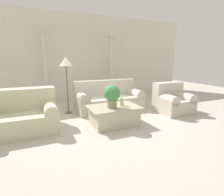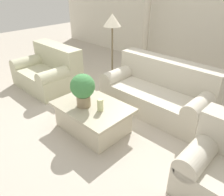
{
  "view_description": "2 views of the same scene",
  "coord_description": "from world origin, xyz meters",
  "px_view_note": "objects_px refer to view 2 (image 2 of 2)",
  "views": [
    {
      "loc": [
        -1.44,
        -3.87,
        1.47
      ],
      "look_at": [
        0.16,
        -0.2,
        0.59
      ],
      "focal_mm": 28.0,
      "sensor_mm": 36.0,
      "label": 1
    },
    {
      "loc": [
        2.32,
        -2.2,
        2.12
      ],
      "look_at": [
        0.25,
        -0.03,
        0.47
      ],
      "focal_mm": 35.0,
      "sensor_mm": 36.0,
      "label": 2
    }
  ],
  "objects_px": {
    "coffee_table": "(93,117)",
    "potted_plant": "(83,88)",
    "sofa_long": "(159,91)",
    "loveseat": "(49,71)",
    "floor_lamp": "(112,25)"
  },
  "relations": [
    {
      "from": "sofa_long",
      "to": "loveseat",
      "type": "bearing_deg",
      "value": -159.53
    },
    {
      "from": "loveseat",
      "to": "floor_lamp",
      "type": "xyz_separation_m",
      "value": [
        1.08,
        0.86,
        0.98
      ]
    },
    {
      "from": "loveseat",
      "to": "coffee_table",
      "type": "xyz_separation_m",
      "value": [
        1.9,
        -0.44,
        -0.13
      ]
    },
    {
      "from": "coffee_table",
      "to": "loveseat",
      "type": "bearing_deg",
      "value": 167.09
    },
    {
      "from": "sofa_long",
      "to": "potted_plant",
      "type": "distance_m",
      "value": 1.49
    },
    {
      "from": "loveseat",
      "to": "floor_lamp",
      "type": "height_order",
      "value": "floor_lamp"
    },
    {
      "from": "sofa_long",
      "to": "loveseat",
      "type": "relative_size",
      "value": 1.42
    },
    {
      "from": "sofa_long",
      "to": "coffee_table",
      "type": "bearing_deg",
      "value": -106.06
    },
    {
      "from": "sofa_long",
      "to": "floor_lamp",
      "type": "xyz_separation_m",
      "value": [
        -1.19,
        0.02,
        0.99
      ]
    },
    {
      "from": "coffee_table",
      "to": "potted_plant",
      "type": "height_order",
      "value": "potted_plant"
    },
    {
      "from": "loveseat",
      "to": "coffee_table",
      "type": "distance_m",
      "value": 1.95
    },
    {
      "from": "coffee_table",
      "to": "potted_plant",
      "type": "bearing_deg",
      "value": -132.79
    },
    {
      "from": "potted_plant",
      "to": "floor_lamp",
      "type": "distance_m",
      "value": 1.68
    },
    {
      "from": "potted_plant",
      "to": "loveseat",
      "type": "bearing_deg",
      "value": 163.83
    },
    {
      "from": "coffee_table",
      "to": "floor_lamp",
      "type": "bearing_deg",
      "value": 122.17
    }
  ]
}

